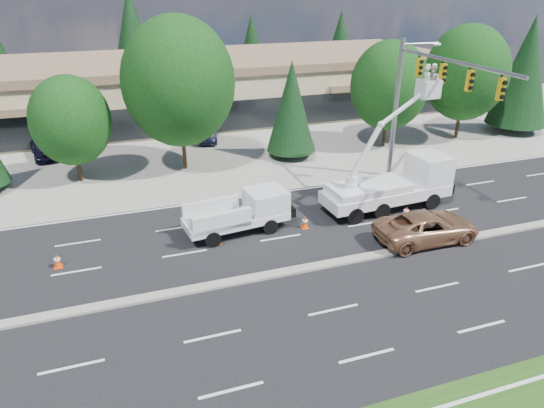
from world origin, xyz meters
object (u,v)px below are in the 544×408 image
object	(u,v)px
signal_mast	(418,93)
bucket_truck	(397,179)
utility_pickup	(243,216)
minivan	(427,227)

from	to	relation	value
signal_mast	bucket_truck	world-z (taller)	signal_mast
utility_pickup	minivan	bearing A→B (deg)	-32.07
signal_mast	utility_pickup	bearing A→B (deg)	-168.29
bucket_truck	minivan	size ratio (longest dim) A/B	1.50
signal_mast	bucket_truck	xyz separation A→B (m)	(-2.37, -2.37, -4.34)
signal_mast	utility_pickup	world-z (taller)	signal_mast
bucket_truck	signal_mast	bearing A→B (deg)	41.32
signal_mast	bucket_truck	bearing A→B (deg)	-134.97
minivan	utility_pickup	bearing A→B (deg)	65.70
minivan	bucket_truck	bearing A→B (deg)	-8.30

